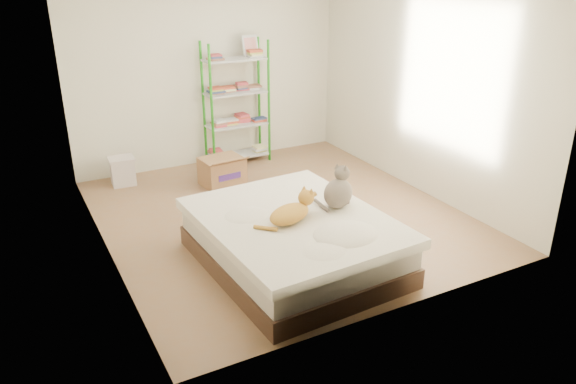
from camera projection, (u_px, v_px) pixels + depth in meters
room at (279, 103)px, 5.89m from camera, size 3.81×4.21×2.61m
bed at (294, 241)px, 5.28m from camera, size 1.66×2.03×0.50m
orange_cat at (289, 212)px, 5.05m from camera, size 0.58×0.42×0.21m
grey_cat at (338, 187)px, 5.32m from camera, size 0.46×0.44×0.40m
shelf_unit at (237, 105)px, 7.74m from camera, size 0.88×0.36×1.74m
cardboard_box at (222, 171)px, 7.18m from camera, size 0.55×0.54×0.42m
white_bin at (123, 171)px, 7.18m from camera, size 0.34×0.30×0.36m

